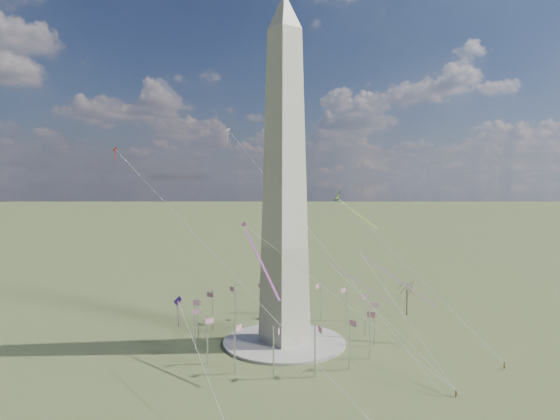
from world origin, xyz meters
TOP-DOWN VIEW (x-y plane):
  - ground at (0.00, 0.00)m, footprint 2000.00×2000.00m
  - plaza at (0.00, 0.00)m, footprint 36.00×36.00m
  - washington_monument at (0.00, 0.00)m, footprint 15.56×15.56m
  - flagpole_ring at (-0.00, -0.00)m, footprint 54.40×54.40m
  - tree_near at (52.77, -3.85)m, footprint 7.65×7.65m
  - person_east at (31.22, -50.36)m, footprint 0.80×0.68m
  - person_centre at (7.15, -51.71)m, footprint 0.93×0.54m
  - kite_delta_black at (38.25, 15.10)m, footprint 11.03×16.33m
  - kite_diamond_purple at (-34.07, 0.47)m, footprint 1.68×2.63m
  - kite_streamer_left at (27.25, -14.75)m, footprint 13.14×20.58m
  - kite_streamer_mid at (-15.56, -6.87)m, footprint 7.63×24.22m
  - kite_streamer_right at (32.49, 5.70)m, footprint 17.40×18.16m
  - kite_small_red at (-35.69, 36.75)m, footprint 1.10×1.78m
  - kite_small_white at (10.01, 45.50)m, footprint 1.26×1.93m

SIDE VIEW (x-z plane):
  - ground at x=0.00m, z-range 0.00..0.00m
  - plaza at x=0.00m, z-range 0.00..0.80m
  - person_centre at x=7.15m, z-range 0.00..1.48m
  - person_east at x=31.22m, z-range 0.00..1.86m
  - flagpole_ring at x=0.00m, z-range 0.77..13.77m
  - tree_near at x=52.77m, z-range 2.85..16.25m
  - kite_streamer_right at x=32.49m, z-range 7.50..23.82m
  - kite_diamond_purple at x=-34.07m, z-range 12.99..21.12m
  - kite_streamer_left at x=27.25m, z-range 12.74..28.68m
  - kite_streamer_mid at x=-15.56m, z-range 21.91..38.85m
  - kite_delta_black at x=38.25m, z-range 34.07..47.69m
  - washington_monument at x=0.00m, z-range -2.05..97.95m
  - kite_small_red at x=-35.69m, z-range 54.81..58.89m
  - kite_small_white at x=10.01m, z-range 63.57..68.29m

